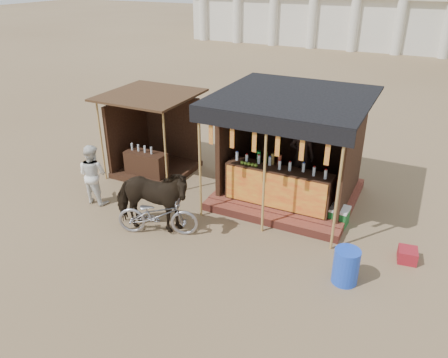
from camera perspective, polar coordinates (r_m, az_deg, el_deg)
ground at (r=9.40m, az=-4.36°, el=-9.92°), size 120.00×120.00×0.00m
main_stall at (r=11.22m, az=8.65°, el=2.23°), size 3.60×3.61×2.78m
secondary_stall at (r=12.94m, az=-9.49°, el=4.59°), size 2.40×2.40×2.38m
cow at (r=9.92m, az=-9.50°, el=-2.69°), size 2.03×1.25×1.60m
motorbike at (r=9.95m, az=-8.66°, el=-4.65°), size 1.93×1.26×0.96m
bystander at (r=11.50m, az=-16.76°, el=0.61°), size 0.77×0.60×1.56m
blue_barrel at (r=8.79m, az=15.63°, el=-10.91°), size 0.63×0.63×0.73m
red_crate at (r=9.90m, az=22.83°, el=-9.14°), size 0.42×0.45×0.28m
cooler at (r=10.63m, az=14.22°, el=-4.59°), size 0.67×0.48×0.46m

